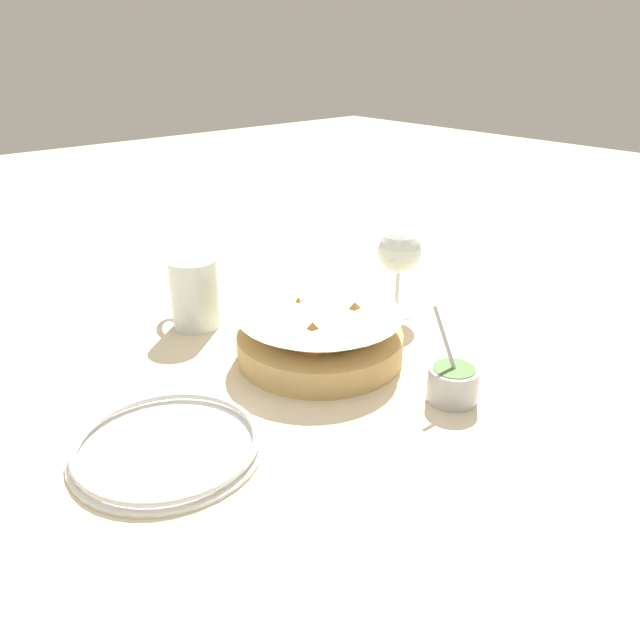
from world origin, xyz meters
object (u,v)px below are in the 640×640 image
(food_basket, at_px, (320,337))
(wine_glass, at_px, (399,254))
(sauce_cup, at_px, (453,382))
(beer_mug, at_px, (194,295))
(side_plate, at_px, (167,445))

(food_basket, bearing_deg, wine_glass, -79.82)
(food_basket, xyz_separation_m, wine_glass, (0.04, -0.20, 0.07))
(food_basket, relative_size, sauce_cup, 2.00)
(sauce_cup, xyz_separation_m, beer_mug, (0.41, 0.13, 0.03))
(food_basket, height_order, side_plate, food_basket)
(side_plate, bearing_deg, sauce_cup, -113.57)
(food_basket, relative_size, side_plate, 1.09)
(sauce_cup, relative_size, wine_glass, 0.82)
(food_basket, distance_m, sauce_cup, 0.20)
(sauce_cup, relative_size, side_plate, 0.55)
(wine_glass, distance_m, beer_mug, 0.33)
(wine_glass, relative_size, side_plate, 0.66)
(beer_mug, bearing_deg, food_basket, -160.02)
(food_basket, relative_size, beer_mug, 2.01)
(beer_mug, bearing_deg, wine_glass, -122.31)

